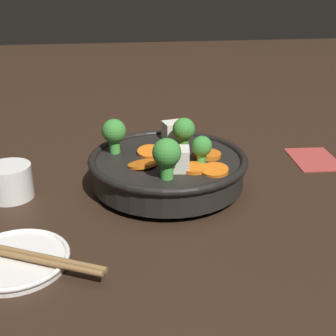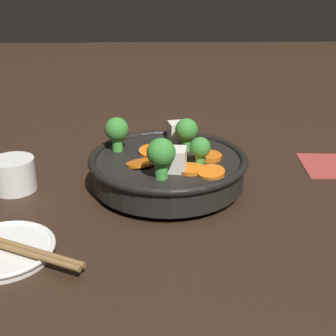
# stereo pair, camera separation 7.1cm
# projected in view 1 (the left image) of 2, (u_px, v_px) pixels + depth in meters

# --- Properties ---
(ground_plane) EXTENTS (3.00, 3.00, 0.00)m
(ground_plane) POSITION_uv_depth(u_px,v_px,m) (168.00, 188.00, 0.73)
(ground_plane) COLOR black
(stirfry_bowl) EXTENTS (0.24, 0.24, 0.11)m
(stirfry_bowl) POSITION_uv_depth(u_px,v_px,m) (168.00, 166.00, 0.71)
(stirfry_bowl) COLOR black
(stirfry_bowl) RESTS_ON ground_plane
(side_saucer) EXTENTS (0.12, 0.12, 0.01)m
(side_saucer) POSITION_uv_depth(u_px,v_px,m) (16.00, 260.00, 0.54)
(side_saucer) COLOR white
(side_saucer) RESTS_ON ground_plane
(tea_cup) EXTENTS (0.07, 0.07, 0.05)m
(tea_cup) POSITION_uv_depth(u_px,v_px,m) (9.00, 182.00, 0.69)
(tea_cup) COLOR white
(tea_cup) RESTS_ON ground_plane
(napkin) EXTENTS (0.11, 0.08, 0.00)m
(napkin) POSITION_uv_depth(u_px,v_px,m) (314.00, 159.00, 0.83)
(napkin) COLOR #A33833
(napkin) RESTS_ON ground_plane
(chopsticks_pair) EXTENTS (0.11, 0.21, 0.01)m
(chopsticks_pair) POSITION_uv_depth(u_px,v_px,m) (15.00, 253.00, 0.53)
(chopsticks_pair) COLOR olive
(chopsticks_pair) RESTS_ON side_saucer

